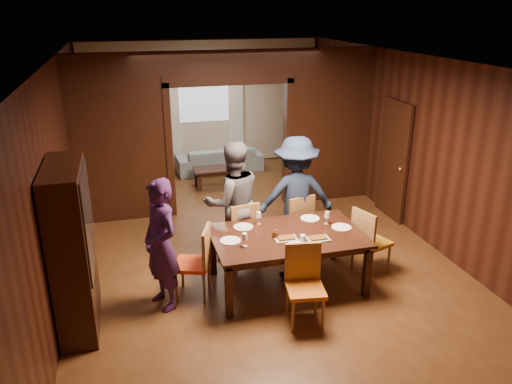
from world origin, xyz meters
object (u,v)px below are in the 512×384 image
object	(u,v)px
person_purple	(161,245)
hutch	(72,249)
chair_near	(306,287)
sofa	(219,159)
chair_left	(192,262)
person_grey	(233,202)
chair_far_l	(240,231)
chair_far_r	(294,222)
person_navy	(296,196)
dining_table	(287,260)
coffee_table	(213,177)
chair_right	(372,240)

from	to	relation	value
person_purple	hutch	distance (m)	1.03
person_purple	hutch	size ratio (longest dim) A/B	0.85
chair_near	sofa	bearing A→B (deg)	97.05
sofa	chair_left	bearing A→B (deg)	72.34
chair_left	hutch	distance (m)	1.51
chair_left	hutch	size ratio (longest dim) A/B	0.48
person_grey	chair_far_l	distance (m)	0.45
chair_far_r	hutch	bearing A→B (deg)	6.06
person_navy	sofa	bearing A→B (deg)	-78.74
person_purple	sofa	size ratio (longest dim) A/B	0.87
dining_table	chair_near	bearing A→B (deg)	-94.28
chair_left	chair_far_l	distance (m)	1.13
person_purple	chair_far_r	distance (m)	2.34
person_purple	coffee_table	size ratio (longest dim) A/B	2.13
person_grey	chair_far_l	size ratio (longest dim) A/B	1.89
chair_left	chair_far_l	size ratio (longest dim) A/B	1.00
chair_far_r	dining_table	bearing A→B (deg)	51.55
person_grey	chair_far_r	distance (m)	1.05
chair_right	hutch	distance (m)	4.00
chair_far_l	chair_near	distance (m)	1.78
dining_table	chair_far_r	xyz separation A→B (m)	(0.42, 0.92, 0.10)
person_grey	chair_near	world-z (taller)	person_grey
person_purple	chair_left	xyz separation A→B (m)	(0.39, 0.14, -0.37)
chair_right	chair_far_r	world-z (taller)	same
dining_table	chair_near	xyz separation A→B (m)	(-0.07, -0.89, 0.10)
chair_right	chair_far_l	bearing A→B (deg)	46.49
chair_far_r	chair_far_l	bearing A→B (deg)	-8.93
sofa	chair_far_r	bearing A→B (deg)	91.95
person_grey	coffee_table	bearing A→B (deg)	-100.69
person_purple	chair_left	bearing A→B (deg)	86.59
chair_far_l	person_grey	bearing A→B (deg)	-47.66
chair_near	hutch	distance (m)	2.74
sofa	chair_far_r	size ratio (longest dim) A/B	2.01
chair_left	chair_near	xyz separation A→B (m)	(1.21, -0.97, 0.00)
person_navy	chair_left	bearing A→B (deg)	32.72
person_purple	coffee_table	bearing A→B (deg)	137.57
coffee_table	chair_near	world-z (taller)	chair_near
person_grey	person_navy	xyz separation A→B (m)	(0.97, 0.01, 0.00)
coffee_table	chair_left	size ratio (longest dim) A/B	0.82
sofa	hutch	world-z (taller)	hutch
dining_table	chair_near	size ratio (longest dim) A/B	2.07
person_purple	chair_near	distance (m)	1.83
chair_right	person_purple	bearing A→B (deg)	73.42
person_navy	hutch	distance (m)	3.30
chair_near	coffee_table	bearing A→B (deg)	100.55
coffee_table	chair_far_r	bearing A→B (deg)	-78.11
person_grey	chair_far_l	xyz separation A→B (m)	(0.09, -0.07, -0.43)
person_purple	person_navy	xyz separation A→B (m)	(2.10, 0.99, 0.07)
chair_right	chair_far_r	bearing A→B (deg)	25.96
sofa	coffee_table	world-z (taller)	sofa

